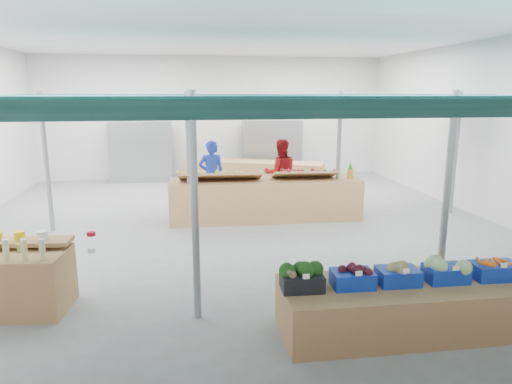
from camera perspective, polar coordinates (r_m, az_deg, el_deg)
floor at (r=10.21m, az=-2.48°, el=-4.56°), size 13.00×13.00×0.00m
hall at (r=11.21m, az=-3.50°, el=10.67°), size 13.00×13.00×13.00m
pole_grid at (r=8.26m, az=4.05°, el=4.27°), size 10.00×4.60×3.00m
awnings at (r=8.18m, az=4.15°, el=11.01°), size 9.50×7.08×0.30m
back_shelving_left at (r=15.89m, az=-14.16°, el=4.85°), size 2.00×0.50×2.00m
back_shelving_right at (r=16.14m, az=2.03°, el=5.32°), size 2.00×0.50×2.00m
veg_counter at (r=6.26m, az=18.60°, el=-13.39°), size 3.28×1.16×0.63m
fruit_counter at (r=10.85m, az=1.19°, el=-0.91°), size 4.51×1.21×0.96m
far_counter at (r=14.73m, az=-0.37°, el=2.32°), size 4.48×2.64×0.81m
crate_stack at (r=7.39m, az=28.21°, el=-10.19°), size 0.57×0.43×0.63m
vendor_left at (r=11.69m, az=-5.58°, el=2.08°), size 0.67×0.45×1.79m
vendor_right at (r=11.94m, az=3.08°, el=2.34°), size 0.89×0.71×1.79m
crate_broccoli at (r=5.60m, az=5.77°, el=-10.56°), size 0.52×0.41×0.35m
crate_beets at (r=5.78m, az=11.96°, el=-10.28°), size 0.52×0.41×0.29m
crate_celeriac at (r=6.00m, az=17.33°, el=-9.63°), size 0.52×0.41×0.31m
crate_cabbage at (r=6.28m, az=22.64°, el=-8.89°), size 0.52×0.41×0.35m
crate_carrots at (r=6.63m, az=27.38°, el=-8.65°), size 0.52×0.41×0.29m
sparrow at (r=5.43m, az=4.56°, el=-10.25°), size 0.12×0.09×0.11m
pole_ribbon at (r=6.56m, az=-19.92°, el=-5.14°), size 0.12×0.12×0.28m
apple_heap_yellow at (r=10.51m, az=-4.47°, el=2.22°), size 1.94×0.82×0.27m
apple_heap_red at (r=10.79m, az=6.06°, el=2.45°), size 1.54×0.79×0.27m
pineapple at (r=11.10m, az=11.70°, el=2.62°), size 0.14×0.14×0.39m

